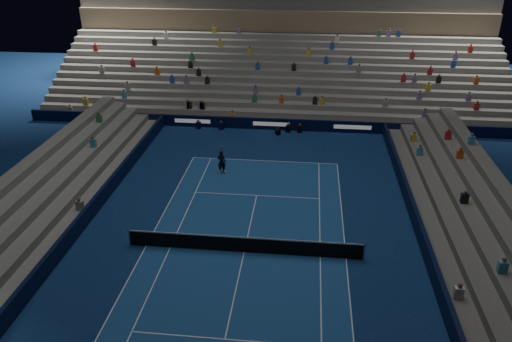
{
  "coord_description": "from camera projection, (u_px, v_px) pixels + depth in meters",
  "views": [
    {
      "loc": [
        3.03,
        -21.97,
        15.77
      ],
      "look_at": [
        0.0,
        6.0,
        2.0
      ],
      "focal_mm": 34.65,
      "sensor_mm": 36.0,
      "label": 1
    }
  ],
  "objects": [
    {
      "name": "grandstand_east",
      "position": [
        500.0,
        254.0,
        25.17
      ],
      "size": [
        5.0,
        37.0,
        2.5
      ],
      "color": "#5E5E5A",
      "rests_on": "ground"
    },
    {
      "name": "sponsor_barrier_east",
      "position": [
        429.0,
        256.0,
        25.69
      ],
      "size": [
        0.25,
        37.0,
        1.0
      ],
      "primitive_type": "cube",
      "color": "black",
      "rests_on": "ground"
    },
    {
      "name": "court_surface",
      "position": [
        244.0,
        252.0,
        26.84
      ],
      "size": [
        10.97,
        23.77,
        0.01
      ],
      "primitive_type": "cube",
      "color": "navy",
      "rests_on": "ground"
    },
    {
      "name": "sponsor_barrier_west",
      "position": [
        72.0,
        234.0,
        27.56
      ],
      "size": [
        0.25,
        37.0,
        1.0
      ],
      "primitive_type": "cube",
      "color": "black",
      "rests_on": "ground"
    },
    {
      "name": "sponsor_barrier_far",
      "position": [
        271.0,
        124.0,
        43.15
      ],
      "size": [
        44.0,
        0.25,
        1.0
      ],
      "primitive_type": "cube",
      "color": "black",
      "rests_on": "ground"
    },
    {
      "name": "ground",
      "position": [
        244.0,
        252.0,
        26.84
      ],
      "size": [
        90.0,
        90.0,
        0.0
      ],
      "primitive_type": "plane",
      "color": "navy",
      "rests_on": "ground"
    },
    {
      "name": "grandstand_west",
      "position": [
        12.0,
        224.0,
        27.71
      ],
      "size": [
        5.0,
        37.0,
        2.5
      ],
      "color": "slate",
      "rests_on": "ground"
    },
    {
      "name": "tennis_net",
      "position": [
        244.0,
        244.0,
        26.62
      ],
      "size": [
        12.9,
        0.1,
        1.1
      ],
      "color": "#B2B2B7",
      "rests_on": "ground"
    },
    {
      "name": "grandstand_main",
      "position": [
        279.0,
        65.0,
        50.27
      ],
      "size": [
        44.0,
        15.2,
        11.2
      ],
      "color": "slate",
      "rests_on": "ground"
    },
    {
      "name": "tennis_player",
      "position": [
        222.0,
        162.0,
        35.28
      ],
      "size": [
        0.68,
        0.5,
        1.71
      ],
      "primitive_type": "imported",
      "rotation": [
        0.0,
        0.0,
        2.99
      ],
      "color": "black",
      "rests_on": "ground"
    },
    {
      "name": "broadcast_camera",
      "position": [
        278.0,
        131.0,
        42.22
      ],
      "size": [
        0.53,
        0.9,
        0.52
      ],
      "color": "black",
      "rests_on": "ground"
    }
  ]
}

